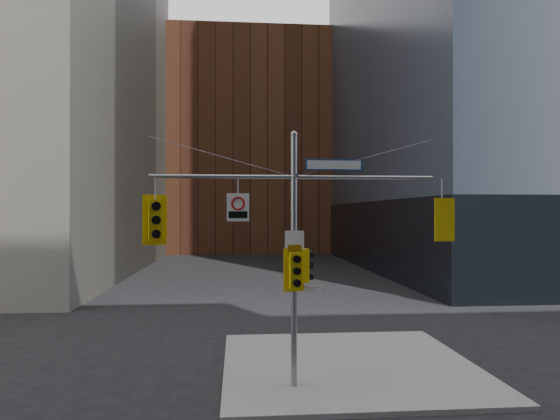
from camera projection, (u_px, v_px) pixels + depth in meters
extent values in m
cube|color=gray|center=(348.00, 365.00, 16.11)|extent=(8.00, 8.00, 0.15)
cube|color=black|center=(557.00, 235.00, 46.26)|extent=(36.40, 36.40, 6.00)
cube|color=brown|center=(248.00, 149.00, 69.83)|extent=(26.00, 20.00, 28.00)
cylinder|color=gray|center=(294.00, 263.00, 13.97)|extent=(0.18, 0.18, 7.20)
sphere|color=gray|center=(294.00, 134.00, 13.99)|extent=(0.20, 0.20, 0.20)
cylinder|color=gray|center=(222.00, 177.00, 13.81)|extent=(4.00, 0.11, 0.11)
cylinder|color=gray|center=(364.00, 177.00, 14.15)|extent=(4.00, 0.11, 0.11)
cylinder|color=gray|center=(295.00, 176.00, 13.63)|extent=(0.10, 0.70, 0.10)
cylinder|color=gray|center=(222.00, 157.00, 13.81)|extent=(4.00, 0.02, 1.12)
cylinder|color=gray|center=(364.00, 158.00, 14.16)|extent=(4.00, 0.02, 1.12)
cube|color=#E3BB0B|center=(155.00, 220.00, 13.65)|extent=(0.42, 0.34, 1.13)
cube|color=#E3BB0B|center=(155.00, 220.00, 13.83)|extent=(0.65, 0.21, 1.39)
cylinder|color=black|center=(156.00, 206.00, 13.45)|extent=(0.27, 0.23, 0.24)
cylinder|color=black|center=(156.00, 206.00, 13.53)|extent=(0.20, 0.07, 0.20)
cylinder|color=black|center=(156.00, 220.00, 13.44)|extent=(0.27, 0.23, 0.24)
cylinder|color=black|center=(156.00, 220.00, 13.53)|extent=(0.20, 0.07, 0.20)
cylinder|color=black|center=(156.00, 234.00, 13.44)|extent=(0.27, 0.23, 0.24)
cylinder|color=black|center=(156.00, 234.00, 13.52)|extent=(0.20, 0.07, 0.20)
cube|color=#E3BB0B|center=(442.00, 220.00, 14.34)|extent=(0.33, 0.24, 1.00)
cube|color=#E3BB0B|center=(445.00, 220.00, 14.17)|extent=(0.59, 0.06, 1.23)
cylinder|color=black|center=(439.00, 208.00, 14.53)|extent=(0.21, 0.16, 0.21)
cylinder|color=black|center=(440.00, 208.00, 14.46)|extent=(0.18, 0.02, 0.18)
cylinder|color=black|center=(439.00, 220.00, 14.53)|extent=(0.21, 0.16, 0.21)
cylinder|color=black|center=(440.00, 220.00, 14.46)|extent=(0.18, 0.02, 0.18)
cylinder|color=black|center=(439.00, 231.00, 14.53)|extent=(0.21, 0.16, 0.21)
cylinder|color=#0CE559|center=(440.00, 231.00, 14.45)|extent=(0.18, 0.02, 0.18)
cube|color=#E3BB0B|center=(304.00, 266.00, 13.99)|extent=(0.28, 0.35, 0.95)
cylinder|color=black|center=(310.00, 254.00, 14.05)|extent=(0.19, 0.23, 0.20)
cylinder|color=black|center=(307.00, 254.00, 14.03)|extent=(0.06, 0.17, 0.17)
cylinder|color=black|center=(310.00, 265.00, 14.05)|extent=(0.19, 0.23, 0.20)
cylinder|color=black|center=(307.00, 266.00, 14.03)|extent=(0.06, 0.17, 0.17)
cylinder|color=black|center=(310.00, 277.00, 14.05)|extent=(0.19, 0.23, 0.20)
cylinder|color=black|center=(307.00, 277.00, 14.02)|extent=(0.06, 0.17, 0.17)
cube|color=#E3BB0B|center=(295.00, 270.00, 13.69)|extent=(0.34, 0.27, 0.97)
cube|color=#E3BB0B|center=(294.00, 270.00, 13.85)|extent=(0.57, 0.12, 1.21)
cylinder|color=black|center=(297.00, 259.00, 13.51)|extent=(0.22, 0.18, 0.20)
cylinder|color=black|center=(296.00, 259.00, 13.58)|extent=(0.18, 0.04, 0.18)
cylinder|color=black|center=(297.00, 271.00, 13.51)|extent=(0.22, 0.18, 0.20)
cylinder|color=black|center=(296.00, 271.00, 13.58)|extent=(0.18, 0.04, 0.18)
cylinder|color=black|center=(297.00, 283.00, 13.50)|extent=(0.22, 0.18, 0.20)
cylinder|color=black|center=(296.00, 283.00, 13.58)|extent=(0.18, 0.04, 0.18)
cube|color=navy|center=(334.00, 165.00, 14.08)|extent=(1.65, 0.07, 0.32)
cube|color=silver|center=(334.00, 165.00, 14.06)|extent=(1.55, 0.05, 0.25)
cube|color=silver|center=(238.00, 207.00, 13.82)|extent=(0.62, 0.04, 0.78)
torus|color=#B20A0A|center=(238.00, 204.00, 13.80)|extent=(0.38, 0.06, 0.38)
cube|color=black|center=(238.00, 215.00, 13.80)|extent=(0.52, 0.02, 0.19)
cube|color=silver|center=(294.00, 243.00, 13.85)|extent=(0.54, 0.08, 0.70)
cube|color=#D88C00|center=(295.00, 250.00, 13.83)|extent=(0.39, 0.04, 0.31)
cube|color=silver|center=(310.00, 288.00, 14.00)|extent=(0.78, 0.07, 0.16)
cube|color=#145926|center=(292.00, 284.00, 14.41)|extent=(0.12, 0.74, 0.15)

